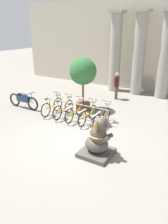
# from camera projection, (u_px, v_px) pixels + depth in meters

# --- Properties ---
(ground_plane) EXTENTS (60.00, 60.00, 0.00)m
(ground_plane) POSITION_uv_depth(u_px,v_px,m) (72.00, 140.00, 8.64)
(ground_plane) COLOR gray
(building_facade) EXTENTS (20.00, 0.20, 6.00)m
(building_facade) POSITION_uv_depth(u_px,v_px,m) (145.00, 46.00, 14.38)
(building_facade) COLOR #BCB29E
(building_facade) RESTS_ON ground_plane
(column_left) EXTENTS (0.93, 0.93, 5.16)m
(column_left) POSITION_uv_depth(u_px,v_px,m) (115.00, 52.00, 14.50)
(column_left) COLOR gray
(column_left) RESTS_ON ground_plane
(column_middle) EXTENTS (0.93, 0.93, 5.16)m
(column_middle) POSITION_uv_depth(u_px,v_px,m) (139.00, 53.00, 13.72)
(column_middle) COLOR gray
(column_middle) RESTS_ON ground_plane
(column_right) EXTENTS (0.93, 0.93, 5.16)m
(column_right) POSITION_uv_depth(u_px,v_px,m) (166.00, 55.00, 12.94)
(column_right) COLOR gray
(column_right) RESTS_ON ground_plane
(bike_rack) EXTENTS (3.44, 0.05, 0.77)m
(bike_rack) POSITION_uv_depth(u_px,v_px,m) (77.00, 107.00, 10.48)
(bike_rack) COLOR gray
(bike_rack) RESTS_ON ground_plane
(bicycle_0) EXTENTS (0.48, 1.69, 1.05)m
(bicycle_0) POSITION_uv_depth(u_px,v_px,m) (52.00, 106.00, 11.15)
(bicycle_0) COLOR black
(bicycle_0) RESTS_ON ground_plane
(bicycle_1) EXTENTS (0.48, 1.69, 1.05)m
(bicycle_1) POSITION_uv_depth(u_px,v_px,m) (64.00, 108.00, 10.82)
(bicycle_1) COLOR black
(bicycle_1) RESTS_ON ground_plane
(bicycle_2) EXTENTS (0.48, 1.69, 1.05)m
(bicycle_2) POSITION_uv_depth(u_px,v_px,m) (75.00, 111.00, 10.45)
(bicycle_2) COLOR black
(bicycle_2) RESTS_ON ground_plane
(bicycle_3) EXTENTS (0.48, 1.69, 1.05)m
(bicycle_3) POSITION_uv_depth(u_px,v_px,m) (88.00, 114.00, 10.11)
(bicycle_3) COLOR black
(bicycle_3) RESTS_ON ground_plane
(bicycle_4) EXTENTS (0.48, 1.69, 1.05)m
(bicycle_4) POSITION_uv_depth(u_px,v_px,m) (102.00, 117.00, 9.79)
(bicycle_4) COLOR black
(bicycle_4) RESTS_ON ground_plane
(elephant_statue) EXTENTS (1.08, 1.08, 1.68)m
(elephant_statue) POSITION_uv_depth(u_px,v_px,m) (98.00, 141.00, 7.45)
(elephant_statue) COLOR #4C4742
(elephant_statue) RESTS_ON ground_plane
(motorcycle) EXTENTS (2.11, 0.55, 0.96)m
(motorcycle) POSITION_uv_depth(u_px,v_px,m) (23.00, 100.00, 11.88)
(motorcycle) COLOR black
(motorcycle) RESTS_ON ground_plane
(person_pedestrian) EXTENTS (0.22, 0.47, 1.65)m
(person_pedestrian) POSITION_uv_depth(u_px,v_px,m) (117.00, 83.00, 13.21)
(person_pedestrian) COLOR brown
(person_pedestrian) RESTS_ON ground_plane
(potted_tree) EXTENTS (1.40, 1.40, 2.77)m
(potted_tree) POSITION_uv_depth(u_px,v_px,m) (83.00, 74.00, 11.21)
(potted_tree) COLOR brown
(potted_tree) RESTS_ON ground_plane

